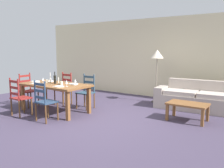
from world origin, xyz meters
name	(u,v)px	position (x,y,z in m)	size (l,w,h in m)	color
ground_plane	(95,119)	(0.00, 0.00, -0.01)	(9.60, 9.60, 0.02)	#42384F
wall_far	(154,58)	(0.00, 3.30, 1.35)	(9.60, 0.16, 2.70)	beige
dining_table	(55,87)	(-1.25, -0.12, 0.66)	(1.90, 0.96, 0.75)	brown
dining_chair_near_left	(19,97)	(-1.67, -0.90, 0.48)	(0.44, 0.42, 0.96)	maroon
dining_chair_near_right	(45,101)	(-0.79, -0.84, 0.48)	(0.44, 0.42, 0.96)	navy
dining_chair_far_left	(64,89)	(-1.69, 0.65, 0.48)	(0.43, 0.41, 0.96)	maroon
dining_chair_far_right	(87,91)	(-0.81, 0.66, 0.48)	(0.43, 0.41, 0.96)	#2B4558
dining_chair_head_west	(28,90)	(-2.39, -0.12, 0.48)	(0.41, 0.43, 0.96)	maroon
dinner_plate_near_left	(36,83)	(-1.70, -0.37, 0.76)	(0.24, 0.24, 0.02)	white
fork_near_left	(32,83)	(-1.85, -0.37, 0.75)	(0.02, 0.17, 0.01)	silver
dinner_plate_near_right	(59,86)	(-0.80, -0.37, 0.76)	(0.24, 0.24, 0.02)	white
fork_near_right	(55,86)	(-0.95, -0.37, 0.75)	(0.02, 0.17, 0.01)	silver
dinner_plate_far_left	(50,81)	(-1.70, 0.13, 0.76)	(0.24, 0.24, 0.02)	white
fork_far_left	(47,81)	(-1.85, 0.13, 0.75)	(0.02, 0.17, 0.01)	silver
dinner_plate_far_right	(74,84)	(-0.80, 0.13, 0.76)	(0.24, 0.24, 0.02)	white
fork_far_right	(70,84)	(-0.95, 0.13, 0.75)	(0.02, 0.17, 0.01)	silver
dinner_plate_head_west	(36,81)	(-2.03, -0.12, 0.76)	(0.24, 0.24, 0.02)	white
fork_head_west	(32,81)	(-2.18, -0.12, 0.75)	(0.02, 0.17, 0.01)	silver
wine_bottle	(55,79)	(-1.27, -0.07, 0.87)	(0.07, 0.07, 0.32)	black
wine_glass_near_left	(43,79)	(-1.55, -0.24, 0.86)	(0.06, 0.06, 0.16)	white
wine_glass_near_right	(66,82)	(-0.66, -0.26, 0.86)	(0.06, 0.06, 0.16)	white
wine_glass_far_left	(50,78)	(-1.55, 0.01, 0.86)	(0.06, 0.06, 0.16)	white
wine_glass_far_right	(75,81)	(-0.64, 0.03, 0.86)	(0.06, 0.06, 0.16)	white
coffee_cup_primary	(61,83)	(-0.95, -0.15, 0.80)	(0.07, 0.07, 0.09)	beige
coffee_cup_secondary	(47,81)	(-1.56, -0.10, 0.80)	(0.07, 0.07, 0.09)	beige
candle_tall	(50,80)	(-1.43, -0.10, 0.84)	(0.05, 0.05, 0.29)	#998C66
candle_short	(59,83)	(-1.05, -0.16, 0.80)	(0.05, 0.05, 0.20)	#998C66
couch	(199,99)	(1.84, 2.28, 0.29)	(2.33, 0.94, 0.80)	#B0A195
coffee_table	(188,106)	(1.91, 1.07, 0.36)	(0.90, 0.56, 0.42)	brown
standing_lamp	(157,57)	(0.49, 2.47, 1.41)	(0.40, 0.40, 1.64)	#332D28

